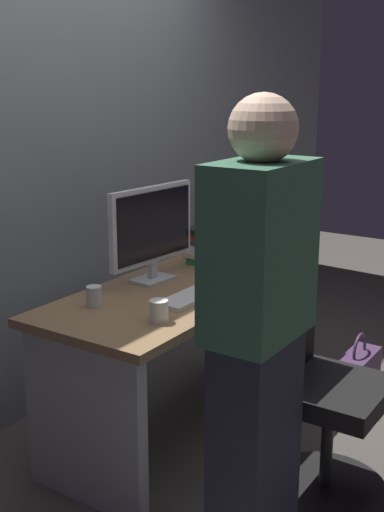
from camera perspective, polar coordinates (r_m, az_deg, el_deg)
The scene contains 13 objects.
ground_plane at distance 3.41m, azimuth -0.72°, elevation -14.50°, with size 9.00×9.00×0.00m, color #4C4742.
wall_back at distance 3.48m, azimuth -11.78°, elevation 11.72°, with size 6.40×0.10×3.00m, color gray.
desk at distance 3.19m, azimuth -0.75°, elevation -6.37°, with size 1.52×0.67×0.74m.
office_chair at distance 2.82m, azimuth 10.61°, elevation -11.59°, with size 0.52×0.52×0.94m.
person_at_desk at distance 2.25m, azimuth 5.63°, elevation -7.00°, with size 0.40×0.24×1.64m.
monitor at distance 3.12m, azimuth -3.43°, elevation 2.36°, with size 0.54×0.16×0.46m.
keyboard at distance 2.95m, azimuth 0.28°, elevation -3.32°, with size 0.43×0.13×0.02m, color white.
mouse at distance 3.23m, azimuth 3.30°, elevation -1.63°, with size 0.06×0.10×0.03m, color white.
cup_near_keyboard at distance 2.65m, azimuth -2.86°, elevation -4.73°, with size 0.08×0.08×0.09m, color silver.
cup_by_monitor at distance 2.85m, azimuth -8.38°, elevation -3.43°, with size 0.07×0.07×0.09m, color silver.
book_stack at distance 3.48m, azimuth 1.21°, elevation 1.07°, with size 0.25×0.19×0.19m.
cell_phone at distance 3.45m, azimuth 6.28°, elevation -0.82°, with size 0.07×0.14×0.01m, color black.
handbag at distance 3.73m, azimuth 13.99°, elevation -9.91°, with size 0.34×0.14×0.38m.
Camera 1 is at (-2.45, -1.68, 1.68)m, focal length 46.74 mm.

